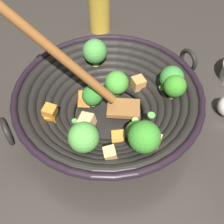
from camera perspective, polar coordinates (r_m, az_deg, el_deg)
The scene contains 3 objects.
ground_plane at distance 0.61m, azimuth -0.71°, elevation -1.19°, with size 4.00×4.00×0.00m, color #332D28.
wok at distance 0.56m, azimuth -0.59°, elevation 2.52°, with size 0.39×0.42×0.28m.
cooking_oil_bottle at distance 0.83m, azimuth -2.74°, elevation 21.71°, with size 0.06×0.06×0.19m.
Camera 1 is at (0.37, -0.09, 0.47)m, focal length 43.07 mm.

